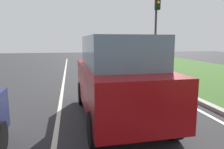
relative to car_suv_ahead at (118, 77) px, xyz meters
name	(u,v)px	position (x,y,z in m)	size (l,w,h in m)	color
ground_plane	(78,85)	(-0.95, 4.70, -1.17)	(60.00, 60.00, 0.00)	#2D2D30
lane_line_center	(63,86)	(-1.65, 4.70, -1.16)	(0.12, 32.00, 0.01)	silver
lane_line_right_edge	(147,83)	(2.65, 4.70, -1.16)	(0.12, 32.00, 0.01)	silver
curb_right	(156,81)	(3.15, 4.70, -1.11)	(0.24, 48.00, 0.12)	#9E9B93
car_suv_ahead	(118,77)	(0.00, 0.00, 0.00)	(2.06, 4.54, 2.28)	maroon
traffic_light_near_right	(157,19)	(4.45, 8.04, 2.41)	(0.32, 0.50, 5.30)	#2D2D2D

